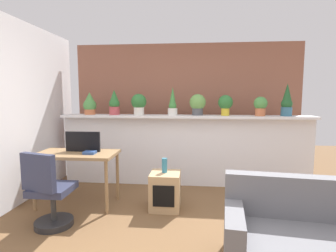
# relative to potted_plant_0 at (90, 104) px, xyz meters

# --- Properties ---
(ground_plane) EXTENTS (12.00, 12.00, 0.00)m
(ground_plane) POSITION_rel_potted_plant_0_xyz_m (1.66, -2.00, -1.39)
(ground_plane) COLOR brown
(divider_wall) EXTENTS (4.20, 0.16, 1.17)m
(divider_wall) POSITION_rel_potted_plant_0_xyz_m (1.66, 0.00, -0.81)
(divider_wall) COLOR white
(divider_wall) RESTS_ON ground
(plant_shelf) EXTENTS (4.20, 0.37, 0.04)m
(plant_shelf) POSITION_rel_potted_plant_0_xyz_m (1.66, -0.04, -0.21)
(plant_shelf) COLOR white
(plant_shelf) RESTS_ON divider_wall
(brick_wall_behind) EXTENTS (4.20, 0.10, 2.50)m
(brick_wall_behind) POSITION_rel_potted_plant_0_xyz_m (1.66, 0.60, -0.14)
(brick_wall_behind) COLOR #935B47
(brick_wall_behind) RESTS_ON ground
(potted_plant_0) EXTENTS (0.23, 0.23, 0.39)m
(potted_plant_0) POSITION_rel_potted_plant_0_xyz_m (0.00, 0.00, 0.00)
(potted_plant_0) COLOR #C66B42
(potted_plant_0) RESTS_ON plant_shelf
(potted_plant_1) EXTENTS (0.18, 0.18, 0.43)m
(potted_plant_1) POSITION_rel_potted_plant_0_xyz_m (0.44, -0.01, 0.02)
(potted_plant_1) COLOR #B7474C
(potted_plant_1) RESTS_ON plant_shelf
(potted_plant_2) EXTENTS (0.26, 0.26, 0.36)m
(potted_plant_2) POSITION_rel_potted_plant_0_xyz_m (0.88, -0.06, 0.01)
(potted_plant_2) COLOR silver
(potted_plant_2) RESTS_ON plant_shelf
(potted_plant_3) EXTENTS (0.16, 0.16, 0.47)m
(potted_plant_3) POSITION_rel_potted_plant_0_xyz_m (1.45, -0.02, 0.01)
(potted_plant_3) COLOR silver
(potted_plant_3) RESTS_ON plant_shelf
(potted_plant_4) EXTENTS (0.27, 0.27, 0.35)m
(potted_plant_4) POSITION_rel_potted_plant_0_xyz_m (1.87, -0.00, 0.01)
(potted_plant_4) COLOR #4C4C51
(potted_plant_4) RESTS_ON plant_shelf
(potted_plant_5) EXTENTS (0.24, 0.24, 0.34)m
(potted_plant_5) POSITION_rel_potted_plant_0_xyz_m (2.33, -0.03, 0.01)
(potted_plant_5) COLOR gold
(potted_plant_5) RESTS_ON plant_shelf
(potted_plant_6) EXTENTS (0.21, 0.21, 0.31)m
(potted_plant_6) POSITION_rel_potted_plant_0_xyz_m (2.88, -0.07, -0.01)
(potted_plant_6) COLOR #C66B42
(potted_plant_6) RESTS_ON plant_shelf
(potted_plant_7) EXTENTS (0.18, 0.18, 0.53)m
(potted_plant_7) POSITION_rel_potted_plant_0_xyz_m (3.31, -0.02, 0.05)
(potted_plant_7) COLOR #386B84
(potted_plant_7) RESTS_ON plant_shelf
(desk) EXTENTS (1.10, 0.60, 0.75)m
(desk) POSITION_rel_potted_plant_0_xyz_m (0.20, -1.01, -0.73)
(desk) COLOR #99754C
(desk) RESTS_ON ground
(tv_monitor) EXTENTS (0.49, 0.04, 0.28)m
(tv_monitor) POSITION_rel_potted_plant_0_xyz_m (0.26, -0.93, -0.50)
(tv_monitor) COLOR black
(tv_monitor) RESTS_ON desk
(office_chair) EXTENTS (0.49, 0.50, 0.91)m
(office_chair) POSITION_rel_potted_plant_0_xyz_m (0.16, -1.69, -1.00)
(office_chair) COLOR #262628
(office_chair) RESTS_ON ground
(side_cube_shelf) EXTENTS (0.40, 0.41, 0.50)m
(side_cube_shelf) POSITION_rel_potted_plant_0_xyz_m (1.44, -1.03, -1.14)
(side_cube_shelf) COLOR tan
(side_cube_shelf) RESTS_ON ground
(vase_on_shelf) EXTENTS (0.07, 0.07, 0.19)m
(vase_on_shelf) POSITION_rel_potted_plant_0_xyz_m (1.42, -1.00, -0.80)
(vase_on_shelf) COLOR teal
(vase_on_shelf) RESTS_ON side_cube_shelf
(book_on_desk) EXTENTS (0.16, 0.13, 0.04)m
(book_on_desk) POSITION_rel_potted_plant_0_xyz_m (0.41, -1.07, -0.62)
(book_on_desk) COLOR #2D4C8C
(book_on_desk) RESTS_ON desk
(couch) EXTENTS (1.64, 0.93, 0.80)m
(couch) POSITION_rel_potted_plant_0_xyz_m (2.87, -2.27, -1.11)
(couch) COLOR slate
(couch) RESTS_ON ground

